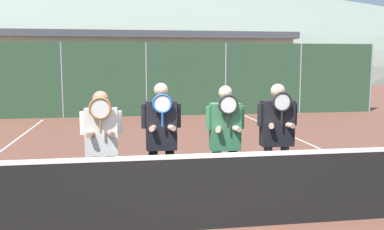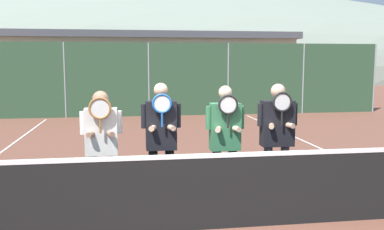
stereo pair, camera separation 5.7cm
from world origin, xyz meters
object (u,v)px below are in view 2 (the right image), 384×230
at_px(player_rightmost, 277,132).
at_px(player_center_right, 225,137).
at_px(player_center_left, 161,136).
at_px(car_left_of_center, 150,89).
at_px(car_center, 259,86).
at_px(car_far_left, 34,89).
at_px(player_leftmost, 101,140).

bearing_deg(player_rightmost, player_center_right, -170.81).
bearing_deg(player_center_left, player_rightmost, 2.28).
relative_size(car_left_of_center, car_center, 1.04).
height_order(player_center_left, car_far_left, player_center_left).
height_order(player_center_right, car_far_left, car_far_left).
distance_m(player_leftmost, car_center, 14.97).
distance_m(player_center_left, player_center_right, 0.91).
xyz_separation_m(player_center_right, car_center, (4.80, 13.54, -0.08)).
relative_size(player_center_right, car_left_of_center, 0.38).
distance_m(car_left_of_center, car_center, 5.18).
height_order(car_left_of_center, car_center, car_center).
distance_m(player_rightmost, car_left_of_center, 12.94).
bearing_deg(player_center_right, car_left_of_center, 91.54).
distance_m(player_leftmost, player_center_right, 1.74).
bearing_deg(car_left_of_center, player_rightmost, -84.77).
relative_size(player_center_left, player_center_right, 1.02).
bearing_deg(player_center_left, car_far_left, 108.29).
bearing_deg(player_center_right, car_far_left, 111.60).
bearing_deg(car_far_left, player_rightmost, -65.21).
height_order(player_center_left, car_center, car_center).
relative_size(player_leftmost, car_left_of_center, 0.37).
distance_m(player_leftmost, player_center_left, 0.83).
distance_m(player_center_right, car_far_left, 14.58).
bearing_deg(player_rightmost, car_center, 73.50).
bearing_deg(car_center, player_leftmost, -115.90).
relative_size(player_center_left, car_center, 0.40).
relative_size(player_rightmost, car_left_of_center, 0.38).
relative_size(player_center_left, car_left_of_center, 0.39).
relative_size(player_leftmost, player_rightmost, 0.96).
distance_m(player_center_left, car_center, 14.63).
relative_size(player_leftmost, car_far_left, 0.41).
relative_size(player_center_left, car_far_left, 0.43).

